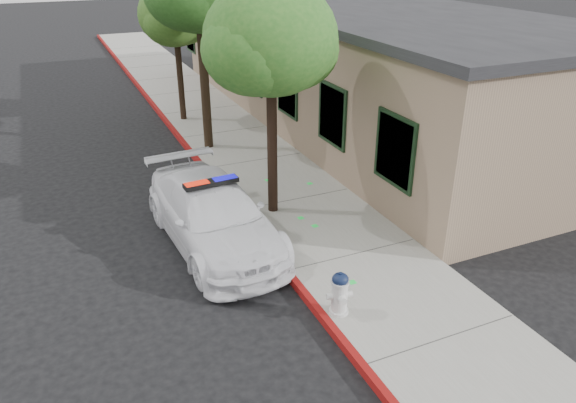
# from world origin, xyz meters

# --- Properties ---
(ground) EXTENTS (120.00, 120.00, 0.00)m
(ground) POSITION_xyz_m (0.00, 0.00, 0.00)
(ground) COLOR black
(ground) RESTS_ON ground
(sidewalk) EXTENTS (3.20, 60.00, 0.15)m
(sidewalk) POSITION_xyz_m (1.60, 3.00, 0.07)
(sidewalk) COLOR gray
(sidewalk) RESTS_ON ground
(red_curb) EXTENTS (0.14, 60.00, 0.16)m
(red_curb) POSITION_xyz_m (0.06, 3.00, 0.08)
(red_curb) COLOR maroon
(red_curb) RESTS_ON ground
(clapboard_building) EXTENTS (7.30, 20.89, 4.24)m
(clapboard_building) POSITION_xyz_m (6.69, 9.00, 2.13)
(clapboard_building) COLOR #927B5F
(clapboard_building) RESTS_ON ground
(police_car) EXTENTS (2.35, 5.12, 1.57)m
(police_car) POSITION_xyz_m (-0.90, 1.92, 0.73)
(police_car) COLOR white
(police_car) RESTS_ON ground
(fire_hydrant) EXTENTS (0.49, 0.43, 0.85)m
(fire_hydrant) POSITION_xyz_m (0.35, -1.65, 0.58)
(fire_hydrant) COLOR silver
(fire_hydrant) RESTS_ON sidewalk
(street_tree_near) EXTENTS (3.23, 2.97, 5.44)m
(street_tree_near) POSITION_xyz_m (0.86, 2.66, 4.21)
(street_tree_near) COLOR black
(street_tree_near) RESTS_ON sidewalk
(street_tree_far) EXTENTS (2.63, 2.61, 4.84)m
(street_tree_far) POSITION_xyz_m (0.74, 11.09, 3.79)
(street_tree_far) COLOR black
(street_tree_far) RESTS_ON sidewalk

